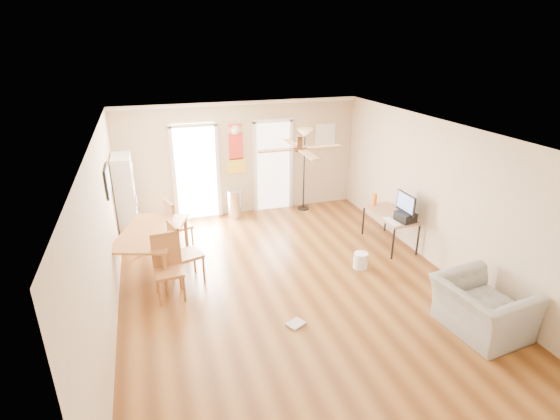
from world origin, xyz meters
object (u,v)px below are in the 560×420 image
object	(u,v)px
dining_chair_right_b	(187,251)
wastebasket_a	(361,261)
dining_chair_right_a	(180,224)
dining_table	(153,252)
printer	(405,217)
armchair	(481,308)
computer_desk	(389,229)
torchiere_lamp	(304,170)
dining_chair_near	(169,269)
trash_can	(234,204)
bookshelf	(126,199)

from	to	relation	value
dining_chair_right_b	wastebasket_a	size ratio (longest dim) A/B	3.70
dining_chair_right_b	dining_chair_right_a	bearing A→B (deg)	-16.12
dining_table	printer	size ratio (longest dim) A/B	4.71
dining_chair_right_b	armchair	distance (m)	4.60
computer_desk	printer	xyz separation A→B (m)	(0.06, -0.40, 0.42)
wastebasket_a	dining_chair_right_a	bearing A→B (deg)	147.76
armchair	torchiere_lamp	bearing A→B (deg)	2.34
wastebasket_a	armchair	distance (m)	2.25
torchiere_lamp	wastebasket_a	size ratio (longest dim) A/B	6.64
dining_chair_near	computer_desk	distance (m)	4.38
dining_table	dining_chair_right_a	world-z (taller)	dining_chair_right_a
dining_chair_right_b	printer	bearing A→B (deg)	-109.53
trash_can	printer	xyz separation A→B (m)	(2.72, -2.71, 0.42)
dining_chair_right_b	trash_can	world-z (taller)	dining_chair_right_b
dining_chair_right_a	armchair	bearing A→B (deg)	-155.70
bookshelf	armchair	distance (m)	6.60
dining_table	printer	xyz separation A→B (m)	(4.60, -0.68, 0.35)
dining_chair_near	dining_chair_right_a	bearing A→B (deg)	75.46
dining_chair_right_a	armchair	xyz separation A→B (m)	(3.75, -4.01, -0.11)
dining_chair_right_a	dining_chair_right_b	world-z (taller)	dining_chair_right_b
dining_chair_right_a	torchiere_lamp	xyz separation A→B (m)	(3.03, 1.13, 0.49)
trash_can	computer_desk	xyz separation A→B (m)	(2.66, -2.31, 0.01)
dining_chair_right_b	armchair	size ratio (longest dim) A/B	0.95
bookshelf	dining_chair_right_a	xyz separation A→B (m)	(0.95, -0.60, -0.41)
dining_chair_right_a	printer	xyz separation A→B (m)	(4.05, -1.60, 0.26)
bookshelf	trash_can	distance (m)	2.41
dining_chair_right_b	computer_desk	size ratio (longest dim) A/B	0.88
armchair	trash_can	bearing A→B (deg)	19.66
dining_chair_near	trash_can	bearing A→B (deg)	56.32
dining_chair_right_a	wastebasket_a	size ratio (longest dim) A/B	3.29
bookshelf	torchiere_lamp	size ratio (longest dim) A/B	0.91
torchiere_lamp	printer	bearing A→B (deg)	-69.53
dining_chair_right_b	printer	xyz separation A→B (m)	(4.05, -0.24, 0.20)
dining_chair_near	armchair	xyz separation A→B (m)	(4.09, -2.18, -0.15)
dining_chair_near	torchiere_lamp	bearing A→B (deg)	37.14
wastebasket_a	armchair	world-z (taller)	armchair
computer_desk	armchair	bearing A→B (deg)	-94.90
dining_table	computer_desk	size ratio (longest dim) A/B	1.29
dining_table	dining_chair_right_a	xyz separation A→B (m)	(0.55, 0.91, 0.09)
dining_chair_right_b	trash_can	distance (m)	2.81
computer_desk	wastebasket_a	world-z (taller)	computer_desk
armchair	dining_chair_right_a	bearing A→B (deg)	37.50
dining_table	dining_chair_right_b	size ratio (longest dim) A/B	1.46
bookshelf	dining_table	world-z (taller)	bookshelf
dining_chair_right_b	bookshelf	bearing A→B (deg)	9.85
printer	dining_chair_right_b	bearing A→B (deg)	167.27
bookshelf	printer	bearing A→B (deg)	-14.28
dining_chair_near	printer	distance (m)	4.40
dining_table	printer	bearing A→B (deg)	-8.45
wastebasket_a	armchair	size ratio (longest dim) A/B	0.26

